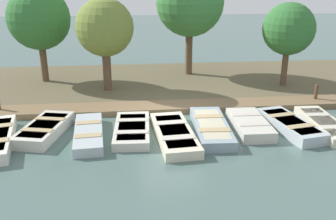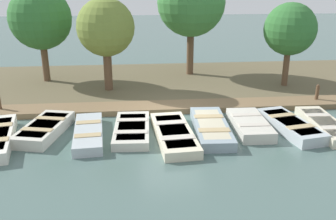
# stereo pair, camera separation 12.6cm
# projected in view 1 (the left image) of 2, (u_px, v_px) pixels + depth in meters

# --- Properties ---
(ground_plane) EXTENTS (80.00, 80.00, 0.00)m
(ground_plane) POSITION_uv_depth(u_px,v_px,m) (172.00, 120.00, 14.81)
(ground_plane) COLOR #4C6660
(shore_bank) EXTENTS (8.00, 24.00, 0.21)m
(shore_bank) POSITION_uv_depth(u_px,v_px,m) (161.00, 83.00, 19.45)
(shore_bank) COLOR brown
(shore_bank) RESTS_ON ground_plane
(dock_walkway) EXTENTS (1.24, 17.32, 0.23)m
(dock_walkway) POSITION_uv_depth(u_px,v_px,m) (169.00, 107.00, 15.91)
(dock_walkway) COLOR brown
(dock_walkway) RESTS_ON ground_plane
(rowboat_1) EXTENTS (3.04, 1.82, 0.42)m
(rowboat_1) POSITION_uv_depth(u_px,v_px,m) (44.00, 129.00, 13.39)
(rowboat_1) COLOR beige
(rowboat_1) RESTS_ON ground_plane
(rowboat_2) EXTENTS (3.24, 1.22, 0.36)m
(rowboat_2) POSITION_uv_depth(u_px,v_px,m) (89.00, 133.00, 13.14)
(rowboat_2) COLOR #B2BCC1
(rowboat_2) RESTS_ON ground_plane
(rowboat_3) EXTENTS (3.04, 1.36, 0.33)m
(rowboat_3) POSITION_uv_depth(u_px,v_px,m) (132.00, 130.00, 13.49)
(rowboat_3) COLOR beige
(rowboat_3) RESTS_ON ground_plane
(rowboat_4) EXTENTS (3.61, 1.48, 0.36)m
(rowboat_4) POSITION_uv_depth(u_px,v_px,m) (174.00, 134.00, 13.10)
(rowboat_4) COLOR beige
(rowboat_4) RESTS_ON ground_plane
(rowboat_5) EXTENTS (3.53, 1.34, 0.38)m
(rowboat_5) POSITION_uv_depth(u_px,v_px,m) (211.00, 127.00, 13.63)
(rowboat_5) COLOR #8C9EA8
(rowboat_5) RESTS_ON ground_plane
(rowboat_6) EXTENTS (2.69, 1.24, 0.41)m
(rowboat_6) POSITION_uv_depth(u_px,v_px,m) (250.00, 124.00, 13.86)
(rowboat_6) COLOR beige
(rowboat_6) RESTS_ON ground_plane
(rowboat_7) EXTENTS (3.25, 1.66, 0.41)m
(rowboat_7) POSITION_uv_depth(u_px,v_px,m) (290.00, 125.00, 13.78)
(rowboat_7) COLOR #B2BCC1
(rowboat_7) RESTS_ON ground_plane
(rowboat_8) EXTENTS (3.34, 1.11, 0.36)m
(rowboat_8) POSITION_uv_depth(u_px,v_px,m) (324.00, 125.00, 13.89)
(rowboat_8) COLOR beige
(rowboat_8) RESTS_ON ground_plane
(mooring_post_far) EXTENTS (0.15, 0.15, 0.91)m
(mooring_post_far) POSITION_uv_depth(u_px,v_px,m) (316.00, 94.00, 16.52)
(mooring_post_far) COLOR brown
(mooring_post_far) RESTS_ON ground_plane
(park_tree_far_left) EXTENTS (3.07, 3.07, 4.92)m
(park_tree_far_left) POSITION_uv_depth(u_px,v_px,m) (39.00, 19.00, 18.37)
(park_tree_far_left) COLOR brown
(park_tree_far_left) RESTS_ON ground_plane
(park_tree_left) EXTENTS (2.65, 2.65, 4.49)m
(park_tree_left) POSITION_uv_depth(u_px,v_px,m) (105.00, 28.00, 16.99)
(park_tree_left) COLOR brown
(park_tree_left) RESTS_ON ground_plane
(park_tree_center) EXTENTS (3.57, 3.57, 5.83)m
(park_tree_center) POSITION_uv_depth(u_px,v_px,m) (190.00, 3.00, 19.54)
(park_tree_center) COLOR brown
(park_tree_center) RESTS_ON ground_plane
(park_tree_right) EXTENTS (2.49, 2.49, 4.22)m
(park_tree_right) POSITION_uv_depth(u_px,v_px,m) (289.00, 29.00, 17.83)
(park_tree_right) COLOR brown
(park_tree_right) RESTS_ON ground_plane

